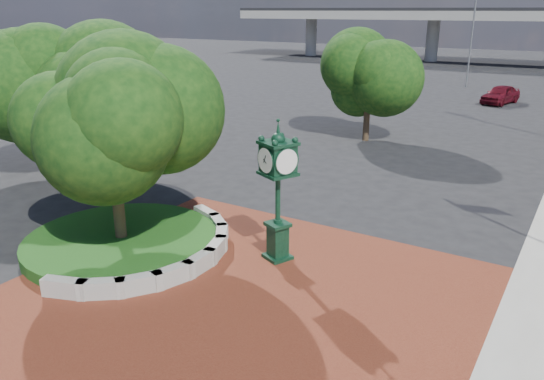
{
  "coord_description": "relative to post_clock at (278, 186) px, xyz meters",
  "views": [
    {
      "loc": [
        7.3,
        -10.71,
        7.28
      ],
      "look_at": [
        -0.25,
        1.5,
        2.38
      ],
      "focal_mm": 35.0,
      "sensor_mm": 36.0,
      "label": 1
    }
  ],
  "objects": [
    {
      "name": "tree_northwest",
      "position": [
        -12.7,
        3.08,
        1.76
      ],
      "size": [
        5.6,
        5.6,
        6.93
      ],
      "color": "#38281C",
      "rests_on": "ground"
    },
    {
      "name": "street_lamp_far",
      "position": [
        -3.65,
        42.42,
        2.94
      ],
      "size": [
        1.97,
        0.8,
        9.06
      ],
      "color": "slate",
      "rests_on": "ground"
    },
    {
      "name": "tree_planter",
      "position": [
        -4.7,
        -1.92,
        1.36
      ],
      "size": [
        5.2,
        5.2,
        6.33
      ],
      "color": "#38281C",
      "rests_on": "ground"
    },
    {
      "name": "ground",
      "position": [
        0.3,
        -1.92,
        -2.37
      ],
      "size": [
        200.0,
        200.0,
        0.0
      ],
      "primitive_type": "plane",
      "color": "black",
      "rests_on": "ground"
    },
    {
      "name": "tree_street",
      "position": [
        -3.7,
        16.08,
        0.87
      ],
      "size": [
        4.4,
        4.4,
        5.45
      ],
      "color": "#38281C",
      "rests_on": "ground"
    },
    {
      "name": "grass_bed",
      "position": [
        -4.7,
        -1.92,
        -2.17
      ],
      "size": [
        6.1,
        6.1,
        0.4
      ],
      "primitive_type": "cylinder",
      "color": "#174012",
      "rests_on": "ground"
    },
    {
      "name": "planter_wall",
      "position": [
        -2.41,
        -1.92,
        -2.1
      ],
      "size": [
        2.96,
        6.77,
        0.54
      ],
      "color": "#9E9B93",
      "rests_on": "ground"
    },
    {
      "name": "post_clock",
      "position": [
        0.0,
        0.0,
        0.0
      ],
      "size": [
        1.13,
        1.13,
        4.31
      ],
      "color": "black",
      "rests_on": "ground"
    },
    {
      "name": "parked_car",
      "position": [
        0.69,
        33.82,
        -1.62
      ],
      "size": [
        2.78,
        4.66,
        1.49
      ],
      "primitive_type": "imported",
      "rotation": [
        0.0,
        0.0,
        -0.25
      ],
      "color": "#540C17",
      "rests_on": "ground"
    },
    {
      "name": "plaza",
      "position": [
        0.3,
        -2.92,
        -2.35
      ],
      "size": [
        12.0,
        12.0,
        0.04
      ],
      "primitive_type": "cube",
      "color": "maroon",
      "rests_on": "ground"
    }
  ]
}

